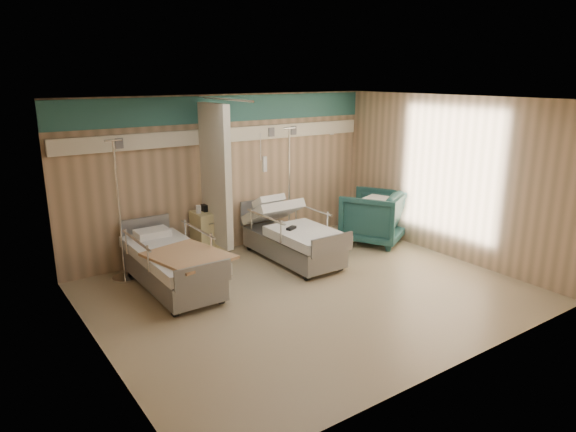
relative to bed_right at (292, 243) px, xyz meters
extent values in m
cube|color=tan|center=(-0.60, -1.30, -0.32)|extent=(6.00, 5.00, 0.00)
cube|color=tan|center=(-0.60, 1.20, 1.08)|extent=(6.00, 0.04, 2.80)
cube|color=tan|center=(-0.60, -3.80, 1.08)|extent=(6.00, 0.04, 2.80)
cube|color=tan|center=(-3.60, -1.30, 1.08)|extent=(0.04, 5.00, 2.80)
cube|color=tan|center=(2.40, -1.30, 1.08)|extent=(0.04, 5.00, 2.80)
cube|color=silver|center=(-0.60, -1.30, 2.48)|extent=(6.00, 5.00, 0.04)
cube|color=#2D6A69|center=(-0.60, 1.18, 2.23)|extent=(6.00, 0.04, 0.45)
cube|color=silver|center=(-0.60, 1.15, 1.79)|extent=(5.88, 0.08, 0.25)
cylinder|color=silver|center=(-1.10, 0.30, 2.44)|extent=(0.03, 1.80, 0.03)
cube|color=beige|center=(-1.10, 0.65, 1.19)|extent=(0.12, 0.90, 2.35)
cube|color=#CFC081|center=(-1.15, 0.90, 0.11)|extent=(0.50, 0.48, 0.85)
imported|color=#1D4948|center=(1.85, -0.07, 0.18)|extent=(1.45, 1.46, 0.99)
cube|color=silver|center=(1.88, -0.13, 0.71)|extent=(0.69, 0.65, 0.06)
cylinder|color=silver|center=(0.50, 0.82, -0.30)|extent=(0.39, 0.39, 0.03)
cylinder|color=silver|center=(0.50, 0.82, 0.78)|extent=(0.03, 0.03, 2.18)
cylinder|color=silver|center=(0.50, 0.82, 1.87)|extent=(0.26, 0.03, 0.03)
cylinder|color=silver|center=(-2.68, 0.80, -0.30)|extent=(0.39, 0.39, 0.03)
cylinder|color=silver|center=(-2.68, 0.80, 0.78)|extent=(0.04, 0.04, 2.19)
cylinder|color=silver|center=(-2.68, 0.80, 1.87)|extent=(0.26, 0.03, 0.03)
cube|color=black|center=(-0.16, -0.19, 0.34)|extent=(0.22, 0.16, 0.04)
cube|color=tan|center=(-2.13, -0.46, 0.33)|extent=(1.14, 1.32, 0.04)
cube|color=black|center=(-1.12, 0.94, 0.60)|extent=(0.22, 0.15, 0.12)
cylinder|color=white|center=(-1.32, 0.91, 0.60)|extent=(0.09, 0.09, 0.13)
camera|label=1|loc=(-4.88, -6.88, 2.81)|focal=32.00mm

